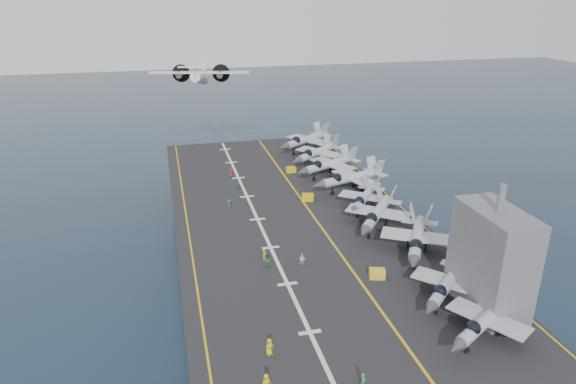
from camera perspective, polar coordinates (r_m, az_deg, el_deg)
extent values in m
plane|color=#142135|center=(88.03, 0.63, -8.83)|extent=(500.00, 500.00, 0.00)
cube|color=#56595E|center=(85.61, 0.65, -5.94)|extent=(36.00, 90.00, 10.00)
cube|color=black|center=(83.35, 0.66, -2.77)|extent=(38.00, 92.00, 0.40)
cube|color=gold|center=(84.00, 2.64, -2.43)|extent=(0.35, 90.00, 0.02)
cube|color=silver|center=(82.09, -3.40, -3.04)|extent=(0.50, 90.00, 0.02)
cube|color=gold|center=(81.05, -11.08, -3.76)|extent=(0.25, 90.00, 0.02)
cube|color=gold|center=(89.35, 12.23, -1.41)|extent=(0.25, 90.00, 0.02)
imported|color=gold|center=(53.39, -2.08, -16.81)|extent=(1.32, 1.12, 1.87)
imported|color=yellow|center=(69.86, -2.65, -6.91)|extent=(1.09, 1.19, 1.66)
imported|color=#2D8734|center=(68.19, -2.28, -7.54)|extent=(1.35, 1.12, 1.93)
imported|color=#1C7C1F|center=(85.90, -6.54, -1.40)|extent=(0.78, 1.07, 1.68)
imported|color=#268C33|center=(94.37, -5.61, 0.77)|extent=(1.09, 0.81, 1.65)
imported|color=#B21919|center=(101.12, -6.39, 2.19)|extent=(1.08, 0.74, 1.75)
imported|color=green|center=(50.09, 8.34, -20.14)|extent=(1.28, 1.31, 1.83)
imported|color=silver|center=(68.60, 1.58, -7.49)|extent=(1.15, 1.07, 1.59)
imported|color=gold|center=(49.54, -2.43, -20.42)|extent=(1.32, 1.12, 1.87)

